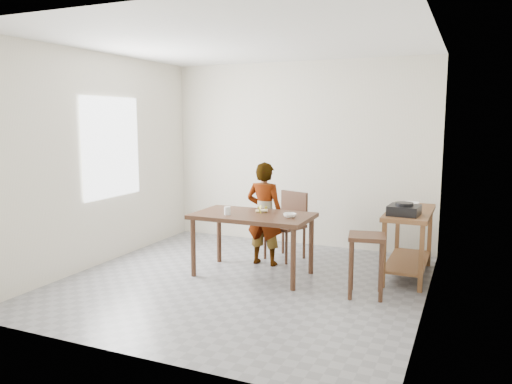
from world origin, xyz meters
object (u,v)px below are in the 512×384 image
at_px(stool, 366,265).
at_px(prep_counter, 408,243).
at_px(dining_table, 253,245).
at_px(child, 264,214).
at_px(dining_chair, 285,226).

bearing_deg(stool, prep_counter, 69.79).
relative_size(dining_table, prep_counter, 1.17).
bearing_deg(prep_counter, child, -172.67).
bearing_deg(stool, dining_table, 172.56).
height_order(child, dining_chair, child).
bearing_deg(dining_table, dining_chair, 82.37).
height_order(child, stool, child).
xyz_separation_m(prep_counter, stool, (-0.32, -0.88, -0.07)).
height_order(dining_table, stool, dining_table).
relative_size(prep_counter, dining_chair, 1.34).
bearing_deg(dining_table, child, 95.25).
height_order(dining_table, dining_chair, dining_chair).
distance_m(prep_counter, stool, 0.94).
bearing_deg(child, dining_table, 96.12).
height_order(dining_chair, stool, dining_chair).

